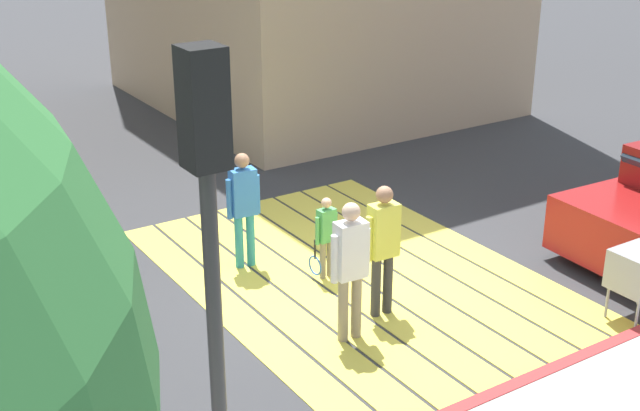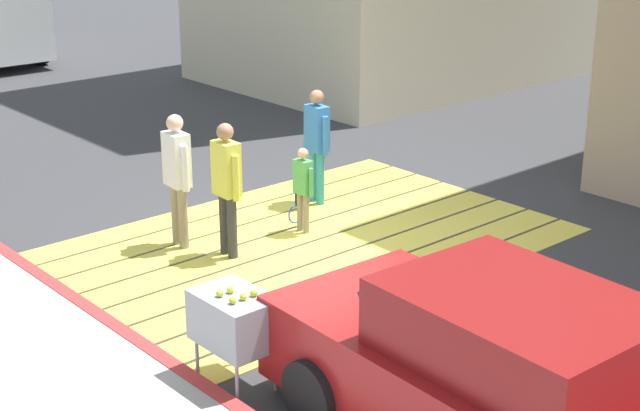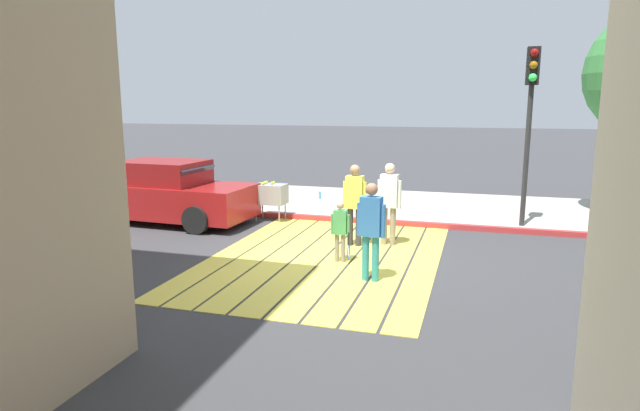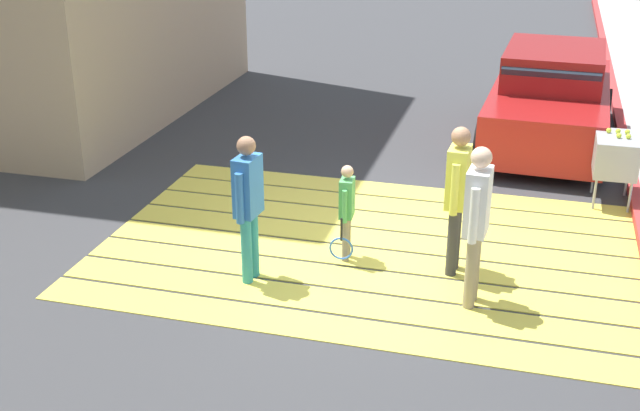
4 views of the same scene
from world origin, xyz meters
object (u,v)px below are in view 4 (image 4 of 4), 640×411
object	(u,v)px
pedestrian_adult_lead	(457,190)
tennis_ball_cart	(616,155)
pedestrian_adult_side	(248,199)
car_parked_near_curb	(550,100)
pedestrian_adult_trailing	(477,216)
pedestrian_child_with_racket	(346,209)

from	to	relation	value
pedestrian_adult_lead	tennis_ball_cart	bearing A→B (deg)	-124.92
tennis_ball_cart	pedestrian_adult_side	xyz separation A→B (m)	(4.01, 3.43, 0.29)
car_parked_near_curb	pedestrian_adult_side	world-z (taller)	pedestrian_adult_side
tennis_ball_cart	pedestrian_adult_trailing	size ratio (longest dim) A/B	0.58
pedestrian_adult_lead	pedestrian_child_with_racket	world-z (taller)	pedestrian_adult_lead
pedestrian_adult_side	tennis_ball_cart	bearing A→B (deg)	-139.49
pedestrian_adult_trailing	tennis_ball_cart	bearing A→B (deg)	-115.25
car_parked_near_curb	tennis_ball_cart	world-z (taller)	car_parked_near_curb
tennis_ball_cart	pedestrian_adult_side	size ratio (longest dim) A/B	0.60
tennis_ball_cart	pedestrian_adult_trailing	distance (m)	3.69
tennis_ball_cart	pedestrian_child_with_racket	distance (m)	4.08
pedestrian_adult_lead	pedestrian_adult_trailing	size ratio (longest dim) A/B	0.99
car_parked_near_curb	pedestrian_adult_lead	bearing A→B (deg)	79.45
car_parked_near_curb	pedestrian_child_with_racket	world-z (taller)	car_parked_near_curb
pedestrian_child_with_racket	pedestrian_adult_side	bearing A→B (deg)	39.63
pedestrian_adult_side	pedestrian_child_with_racket	size ratio (longest dim) A/B	1.43
pedestrian_adult_lead	car_parked_near_curb	bearing A→B (deg)	-100.55
pedestrian_adult_trailing	pedestrian_adult_side	bearing A→B (deg)	2.31
pedestrian_adult_trailing	pedestrian_child_with_racket	xyz separation A→B (m)	(1.52, -0.66, -0.37)
tennis_ball_cart	pedestrian_adult_lead	size ratio (longest dim) A/B	0.59
car_parked_near_curb	pedestrian_adult_side	distance (m)	6.64
pedestrian_adult_side	pedestrian_adult_trailing	bearing A→B (deg)	-177.69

